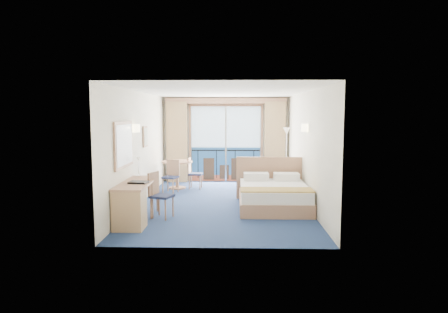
# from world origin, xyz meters

# --- Properties ---
(floor) EXTENTS (6.50, 6.50, 0.00)m
(floor) POSITION_xyz_m (0.00, 0.00, 0.00)
(floor) COLOR navy
(floor) RESTS_ON ground
(room_walls) EXTENTS (4.04, 6.54, 2.72)m
(room_walls) POSITION_xyz_m (0.00, 0.00, 1.78)
(room_walls) COLOR beige
(room_walls) RESTS_ON ground
(balcony_door) EXTENTS (2.36, 0.03, 2.52)m
(balcony_door) POSITION_xyz_m (-0.01, 3.22, 1.14)
(balcony_door) COLOR navy
(balcony_door) RESTS_ON room_walls
(curtain_left) EXTENTS (0.65, 0.22, 2.55)m
(curtain_left) POSITION_xyz_m (-1.55, 3.07, 1.28)
(curtain_left) COLOR tan
(curtain_left) RESTS_ON room_walls
(curtain_right) EXTENTS (0.65, 0.22, 2.55)m
(curtain_right) POSITION_xyz_m (1.55, 3.07, 1.28)
(curtain_right) COLOR tan
(curtain_right) RESTS_ON room_walls
(pelmet) EXTENTS (3.80, 0.25, 0.18)m
(pelmet) POSITION_xyz_m (0.00, 3.10, 2.58)
(pelmet) COLOR #9D7155
(pelmet) RESTS_ON room_walls
(mirror) EXTENTS (0.05, 1.25, 0.95)m
(mirror) POSITION_xyz_m (-1.97, -1.50, 1.55)
(mirror) COLOR #9D7155
(mirror) RESTS_ON room_walls
(wall_print) EXTENTS (0.04, 0.42, 0.52)m
(wall_print) POSITION_xyz_m (-1.97, 0.45, 1.60)
(wall_print) COLOR #9D7155
(wall_print) RESTS_ON room_walls
(sconce_left) EXTENTS (0.18, 0.18, 0.18)m
(sconce_left) POSITION_xyz_m (-1.94, -0.60, 1.85)
(sconce_left) COLOR #FBEAB0
(sconce_left) RESTS_ON room_walls
(sconce_right) EXTENTS (0.18, 0.18, 0.18)m
(sconce_right) POSITION_xyz_m (1.94, -0.15, 1.85)
(sconce_right) COLOR #FBEAB0
(sconce_right) RESTS_ON room_walls
(bed) EXTENTS (1.72, 2.04, 1.08)m
(bed) POSITION_xyz_m (1.19, -0.39, 0.30)
(bed) COLOR #9D7155
(bed) RESTS_ON ground
(nightstand) EXTENTS (0.45, 0.43, 0.59)m
(nightstand) POSITION_xyz_m (1.75, 0.85, 0.29)
(nightstand) COLOR tan
(nightstand) RESTS_ON ground
(phone) EXTENTS (0.22, 0.18, 0.09)m
(phone) POSITION_xyz_m (1.73, 0.88, 0.63)
(phone) COLOR beige
(phone) RESTS_ON nightstand
(armchair) EXTENTS (1.18, 1.19, 0.78)m
(armchair) POSITION_xyz_m (1.61, 1.89, 0.39)
(armchair) COLOR #4C535C
(armchair) RESTS_ON ground
(floor_lamp) EXTENTS (0.24, 0.24, 1.76)m
(floor_lamp) POSITION_xyz_m (1.86, 2.61, 1.33)
(floor_lamp) COLOR silver
(floor_lamp) RESTS_ON ground
(desk) EXTENTS (0.59, 1.71, 0.80)m
(desk) POSITION_xyz_m (-1.70, -2.09, 0.44)
(desk) COLOR #9D7155
(desk) RESTS_ON ground
(desk_chair) EXTENTS (0.53, 0.53, 0.96)m
(desk_chair) POSITION_xyz_m (-1.31, -1.36, 0.54)
(desk_chair) COLOR #1E2646
(desk_chair) RESTS_ON ground
(folder) EXTENTS (0.39, 0.31, 0.03)m
(folder) POSITION_xyz_m (-1.63, -1.76, 0.82)
(folder) COLOR black
(folder) RESTS_ON desk
(desk_lamp) EXTENTS (0.11, 0.11, 0.42)m
(desk_lamp) POSITION_xyz_m (-1.80, -0.99, 1.12)
(desk_lamp) COLOR silver
(desk_lamp) RESTS_ON desk
(round_table) EXTENTS (0.89, 0.89, 0.80)m
(round_table) POSITION_xyz_m (-1.39, 1.93, 0.61)
(round_table) COLOR #9D7155
(round_table) RESTS_ON ground
(table_chair_a) EXTENTS (0.42, 0.41, 0.90)m
(table_chair_a) POSITION_xyz_m (-0.93, 1.92, 0.51)
(table_chair_a) COLOR #1E2646
(table_chair_a) RESTS_ON ground
(table_chair_b) EXTENTS (0.49, 0.49, 0.90)m
(table_chair_b) POSITION_xyz_m (-1.46, 1.35, 0.51)
(table_chair_b) COLOR #1E2646
(table_chair_b) RESTS_ON ground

